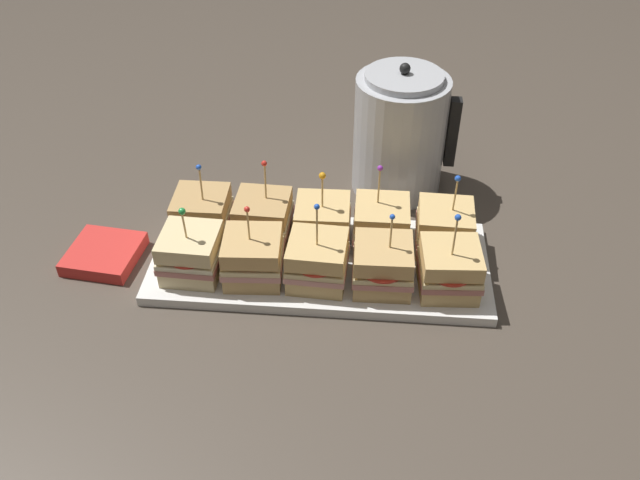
{
  "coord_description": "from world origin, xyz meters",
  "views": [
    {
      "loc": [
        0.07,
        -0.87,
        0.78
      ],
      "look_at": [
        0.0,
        0.0,
        0.06
      ],
      "focal_mm": 38.0,
      "sensor_mm": 36.0,
      "label": 1
    }
  ],
  "objects": [
    {
      "name": "sandwich_front_right",
      "position": [
        0.11,
        -0.05,
        0.06
      ],
      "size": [
        0.1,
        0.1,
        0.14
      ],
      "color": "tan",
      "rests_on": "serving_platter"
    },
    {
      "name": "ground_plane",
      "position": [
        0.0,
        0.0,
        0.0
      ],
      "size": [
        6.0,
        6.0,
        0.0
      ],
      "primitive_type": "plane",
      "color": "#4C4238"
    },
    {
      "name": "sandwich_back_left",
      "position": [
        -0.1,
        0.05,
        0.06
      ],
      "size": [
        0.1,
        0.1,
        0.15
      ],
      "color": "tan",
      "rests_on": "serving_platter"
    },
    {
      "name": "sandwich_back_right",
      "position": [
        0.1,
        0.05,
        0.06
      ],
      "size": [
        0.1,
        0.1,
        0.15
      ],
      "color": "tan",
      "rests_on": "serving_platter"
    },
    {
      "name": "sandwich_front_far_right",
      "position": [
        0.21,
        -0.05,
        0.06
      ],
      "size": [
        0.1,
        0.1,
        0.16
      ],
      "color": "tan",
      "rests_on": "serving_platter"
    },
    {
      "name": "napkin_stack",
      "position": [
        -0.38,
        -0.01,
        0.01
      ],
      "size": [
        0.13,
        0.13,
        0.02
      ],
      "color": "red",
      "rests_on": "ground_plane"
    },
    {
      "name": "sandwich_back_far_left",
      "position": [
        -0.21,
        0.05,
        0.06
      ],
      "size": [
        0.1,
        0.1,
        0.15
      ],
      "color": "tan",
      "rests_on": "serving_platter"
    },
    {
      "name": "sandwich_back_far_right",
      "position": [
        0.21,
        0.05,
        0.06
      ],
      "size": [
        0.1,
        0.1,
        0.15
      ],
      "color": "tan",
      "rests_on": "serving_platter"
    },
    {
      "name": "kettle_steel",
      "position": [
        0.13,
        0.26,
        0.12
      ],
      "size": [
        0.2,
        0.17,
        0.26
      ],
      "color": "#B7BABF",
      "rests_on": "ground_plane"
    },
    {
      "name": "sandwich_back_center",
      "position": [
        -0.0,
        0.05,
        0.06
      ],
      "size": [
        0.1,
        0.1,
        0.15
      ],
      "color": "tan",
      "rests_on": "serving_platter"
    },
    {
      "name": "sandwich_front_far_left",
      "position": [
        -0.21,
        -0.05,
        0.06
      ],
      "size": [
        0.1,
        0.1,
        0.14
      ],
      "color": "beige",
      "rests_on": "serving_platter"
    },
    {
      "name": "sandwich_front_center",
      "position": [
        0.0,
        -0.05,
        0.06
      ],
      "size": [
        0.1,
        0.1,
        0.16
      ],
      "color": "tan",
      "rests_on": "serving_platter"
    },
    {
      "name": "sandwich_front_left",
      "position": [
        -0.11,
        -0.05,
        0.06
      ],
      "size": [
        0.1,
        0.1,
        0.14
      ],
      "color": "tan",
      "rests_on": "serving_platter"
    },
    {
      "name": "serving_platter",
      "position": [
        0.0,
        0.0,
        0.01
      ],
      "size": [
        0.58,
        0.24,
        0.02
      ],
      "color": "white",
      "rests_on": "ground_plane"
    }
  ]
}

